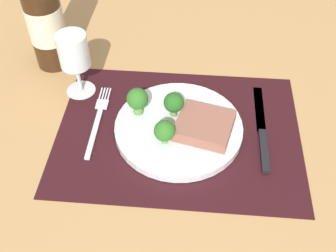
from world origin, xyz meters
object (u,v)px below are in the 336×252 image
Objects in this scene: fork at (98,120)px; wine_bottle at (44,17)px; steak at (204,126)px; knife at (262,133)px; wine_glass at (74,55)px; plate at (179,128)px.

wine_bottle reaches higher than fork.
steak is 0.31× the size of wine_bottle.
steak is at bearing -30.30° from wine_bottle.
wine_glass is (-37.38, 9.59, 8.87)cm from knife.
wine_glass is (-5.39, 8.70, 8.92)cm from fork.
plate reaches higher than knife.
plate is 1.75× the size of wine_glass.
knife is (15.97, 0.53, -0.50)cm from plate.
plate is at bearing 179.82° from knife.
wine_glass reaches higher than steak.
steak is at bearing -7.46° from fork.
knife is at bearing 1.90° from plate.
plate is 5.29cm from steak.
steak reaches higher than knife.
knife is 1.65× the size of wine_glass.
plate is 2.42× the size of steak.
wine_bottle reaches higher than knife.
fork is 24.95cm from wine_bottle.
plate is at bearing -25.31° from wine_glass.
knife is 39.59cm from wine_glass.
knife is (31.99, -0.89, 0.05)cm from fork.
steak is at bearing -22.76° from wine_glass.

